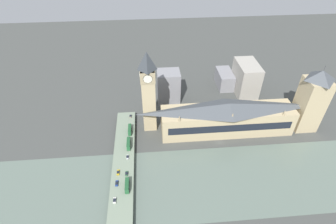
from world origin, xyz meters
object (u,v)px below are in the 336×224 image
Objects in this scene: double_decker_bus_mid at (130,130)px; car_southbound_lead at (127,174)px; parliament_hall at (227,118)px; double_decker_bus_lead at (129,144)px; double_decker_bus_rear at (127,185)px; car_northbound_tail at (115,200)px; car_southbound_tail at (131,116)px; clock_tower at (148,90)px; car_southbound_mid at (118,172)px; victoria_tower at (311,100)px; road_bridge at (122,184)px; car_northbound_mid at (117,183)px; car_northbound_lead at (128,157)px.

double_decker_bus_mid reaches higher than car_southbound_lead.
parliament_hall reaches higher than double_decker_bus_mid.
double_decker_bus_lead is 38.63m from double_decker_bus_rear.
car_northbound_tail is 1.06× the size of car_southbound_tail.
double_decker_bus_lead is at bearing 146.62° from clock_tower.
clock_tower is at bearing -24.78° from car_southbound_mid.
double_decker_bus_mid is at bearing -7.06° from car_northbound_tail.
victoria_tower is 163.09m from road_bridge.
car_southbound_lead reaches higher than car_southbound_mid.
victoria_tower is at bearing -89.95° from parliament_hall.
clock_tower is at bearing -19.02° from road_bridge.
car_southbound_lead is at bearing -105.96° from car_southbound_mid.
victoria_tower is 151.74m from double_decker_bus_lead.
clock_tower is 15.55× the size of car_northbound_mid.
car_southbound_tail is (71.35, -7.42, -0.03)m from car_northbound_mid.
double_decker_bus_rear is 2.52× the size of car_southbound_lead.
double_decker_bus_mid is 64.80m from car_northbound_tail.
road_bridge is 35.00m from double_decker_bus_lead.
car_northbound_lead is 0.88× the size of car_northbound_mid.
double_decker_bus_lead is at bearing 178.36° from double_decker_bus_mid.
car_southbound_tail is at bearing -3.19° from road_bridge.
road_bridge is 6.51m from double_decker_bus_rear.
parliament_hall reaches higher than car_northbound_lead.
victoria_tower reaches higher than car_southbound_tail.
double_decker_bus_mid is 2.57× the size of car_northbound_tail.
road_bridge is at bearing -83.40° from car_northbound_mid.
car_northbound_mid is at bearing 164.36° from car_northbound_lead.
road_bridge is 39.21× the size of car_southbound_tail.
clock_tower is 66.46m from car_southbound_mid.
car_northbound_mid is at bearing 168.66° from double_decker_bus_lead.
double_decker_bus_rear is (-3.99, -3.83, 3.42)m from road_bridge.
car_northbound_lead reaches higher than car_northbound_tail.
car_southbound_mid is at bearing 155.22° from clock_tower.
double_decker_bus_lead is 1.03× the size of double_decker_bus_mid.
parliament_hall is 0.71× the size of road_bridge.
car_northbound_mid is 12.99m from car_northbound_tail.
parliament_hall is at bearing -99.16° from clock_tower.
car_southbound_tail is (63.75, -1.08, -0.06)m from car_southbound_lead.
car_northbound_mid is 1.09× the size of car_northbound_tail.
car_northbound_tail is 84.69m from car_southbound_tail.
victoria_tower is 14.14× the size of car_northbound_tail.
car_northbound_tail is at bearing 112.32° from victoria_tower.
victoria_tower is 158.02m from car_southbound_lead.
car_southbound_mid is at bearing 105.12° from victoria_tower.
double_decker_bus_rear is 2.64× the size of car_southbound_tail.
double_decker_bus_lead is (34.63, -3.56, 3.63)m from road_bridge.
car_northbound_mid is 1.10× the size of car_southbound_lead.
car_southbound_lead is 63.76m from car_southbound_tail.
double_decker_bus_lead is 27.52m from car_southbound_lead.
car_southbound_lead is (7.59, -6.34, 0.03)m from car_northbound_mid.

